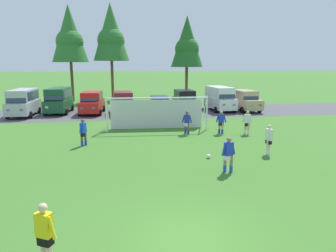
% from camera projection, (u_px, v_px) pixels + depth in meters
% --- Properties ---
extents(ground_plane, '(400.00, 400.00, 0.00)m').
position_uv_depth(ground_plane, '(146.00, 129.00, 23.14)').
color(ground_plane, '#3D7028').
extents(parking_lot_strip, '(52.00, 8.40, 0.01)m').
position_uv_depth(parking_lot_strip, '(139.00, 112.00, 31.20)').
color(parking_lot_strip, '#4C4C51').
rests_on(parking_lot_strip, ground).
extents(soccer_ball, '(0.22, 0.22, 0.22)m').
position_uv_depth(soccer_ball, '(209.00, 156.00, 15.95)').
color(soccer_ball, white).
rests_on(soccer_ball, ground).
extents(soccer_goal, '(7.51, 2.35, 2.57)m').
position_uv_depth(soccer_goal, '(157.00, 112.00, 23.02)').
color(soccer_goal, white).
rests_on(soccer_goal, ground).
extents(referee, '(0.64, 0.50, 1.64)m').
position_uv_depth(referee, '(45.00, 235.00, 7.27)').
color(referee, beige).
rests_on(referee, ground).
extents(player_striker_near, '(0.72, 0.31, 1.64)m').
position_uv_depth(player_striker_near, '(221.00, 122.00, 21.53)').
color(player_striker_near, tan).
rests_on(player_striker_near, ground).
extents(player_midfield_center, '(0.69, 0.41, 1.64)m').
position_uv_depth(player_midfield_center, '(247.00, 123.00, 21.39)').
color(player_midfield_center, tan).
rests_on(player_midfield_center, ground).
extents(player_defender_far, '(0.42, 0.68, 1.64)m').
position_uv_depth(player_defender_far, '(83.00, 132.00, 18.33)').
color(player_defender_far, brown).
rests_on(player_defender_far, ground).
extents(player_winger_left, '(0.74, 0.37, 1.64)m').
position_uv_depth(player_winger_left, '(228.00, 155.00, 13.77)').
color(player_winger_left, '#936B4C').
rests_on(player_winger_left, ground).
extents(player_winger_right, '(0.71, 0.33, 1.64)m').
position_uv_depth(player_winger_right, '(187.00, 123.00, 21.38)').
color(player_winger_right, brown).
rests_on(player_winger_right, ground).
extents(player_trailing_back, '(0.33, 0.73, 1.64)m').
position_uv_depth(player_trailing_back, '(269.00, 140.00, 16.55)').
color(player_trailing_back, beige).
rests_on(player_trailing_back, ground).
extents(parked_car_slot_far_left, '(2.26, 4.83, 2.52)m').
position_uv_depth(parked_car_slot_far_left, '(23.00, 102.00, 28.87)').
color(parked_car_slot_far_left, '#B2B2BC').
rests_on(parked_car_slot_far_left, ground).
extents(parked_car_slot_left, '(2.37, 4.89, 2.52)m').
position_uv_depth(parked_car_slot_left, '(59.00, 100.00, 30.67)').
color(parked_car_slot_left, '#194C2D').
rests_on(parked_car_slot_left, ground).
extents(parked_car_slot_center_left, '(2.40, 4.73, 2.16)m').
position_uv_depth(parked_car_slot_center_left, '(92.00, 102.00, 30.34)').
color(parked_car_slot_center_left, red).
rests_on(parked_car_slot_center_left, ground).
extents(parked_car_slot_center, '(2.30, 4.69, 2.16)m').
position_uv_depth(parked_car_slot_center, '(123.00, 103.00, 30.29)').
color(parked_car_slot_center, maroon).
rests_on(parked_car_slot_center, ground).
extents(parked_car_slot_center_right, '(2.09, 4.23, 1.72)m').
position_uv_depth(parked_car_slot_center_right, '(160.00, 105.00, 30.58)').
color(parked_car_slot_center_right, navy).
rests_on(parked_car_slot_center_right, ground).
extents(parked_car_slot_right, '(2.19, 4.63, 2.16)m').
position_uv_depth(parked_car_slot_right, '(185.00, 100.00, 32.44)').
color(parked_car_slot_right, black).
rests_on(parked_car_slot_right, ground).
extents(parked_car_slot_far_right, '(2.42, 4.91, 2.52)m').
position_uv_depth(parked_car_slot_far_right, '(220.00, 98.00, 32.25)').
color(parked_car_slot_far_right, silver).
rests_on(parked_car_slot_far_right, ground).
extents(parked_car_slot_end, '(2.35, 4.71, 2.16)m').
position_uv_depth(parked_car_slot_end, '(245.00, 100.00, 32.16)').
color(parked_car_slot_end, tan).
rests_on(parked_car_slot_end, ground).
extents(tree_left_edge, '(4.61, 4.61, 12.30)m').
position_uv_depth(tree_left_edge, '(69.00, 36.00, 39.18)').
color(tree_left_edge, brown).
rests_on(tree_left_edge, ground).
extents(tree_mid_left, '(4.78, 4.78, 12.76)m').
position_uv_depth(tree_mid_left, '(111.00, 34.00, 40.49)').
color(tree_mid_left, brown).
rests_on(tree_mid_left, ground).
extents(tree_center_back, '(4.06, 4.06, 10.81)m').
position_uv_depth(tree_center_back, '(187.00, 43.00, 38.51)').
color(tree_center_back, brown).
rests_on(tree_center_back, ground).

